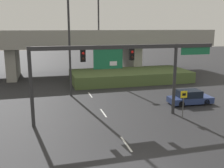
% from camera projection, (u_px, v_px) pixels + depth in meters
% --- Properties ---
extents(lane_markings, '(0.14, 36.13, 0.01)m').
position_uv_depth(lane_markings, '(96.00, 103.00, 27.22)').
color(lane_markings, silver).
rests_on(lane_markings, ground).
extents(signal_gantry, '(15.79, 0.44, 6.29)m').
position_uv_depth(signal_gantry, '(121.00, 60.00, 21.58)').
color(signal_gantry, '#2D2D30').
rests_on(signal_gantry, ground).
extents(speed_limit_sign, '(0.60, 0.11, 2.50)m').
position_uv_depth(speed_limit_sign, '(183.00, 100.00, 22.25)').
color(speed_limit_sign, '#4C4C4C').
rests_on(speed_limit_sign, ground).
extents(highway_light_pole_near, '(0.70, 0.36, 13.78)m').
position_uv_depth(highway_light_pole_near, '(99.00, 30.00, 39.05)').
color(highway_light_pole_near, '#2D2D30').
rests_on(highway_light_pole_near, ground).
extents(highway_light_pole_far, '(0.70, 0.36, 17.47)m').
position_uv_depth(highway_light_pole_far, '(68.00, 14.00, 28.08)').
color(highway_light_pole_far, '#2D2D30').
rests_on(highway_light_pole_far, ground).
extents(overpass_bridge, '(44.79, 9.82, 7.27)m').
position_uv_depth(overpass_bridge, '(74.00, 43.00, 42.08)').
color(overpass_bridge, gray).
rests_on(overpass_bridge, ground).
extents(grass_embankment, '(16.85, 7.51, 1.53)m').
position_uv_depth(grass_embankment, '(130.00, 76.00, 38.04)').
color(grass_embankment, '#4C6033').
rests_on(grass_embankment, ground).
extents(parked_sedan_near_right, '(4.49, 1.98, 1.45)m').
position_uv_depth(parked_sedan_near_right, '(190.00, 98.00, 26.71)').
color(parked_sedan_near_right, navy).
rests_on(parked_sedan_near_right, ground).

